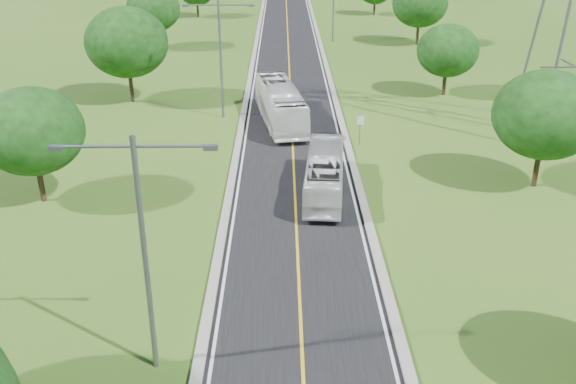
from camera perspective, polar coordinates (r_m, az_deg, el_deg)
ground at (r=71.19m, az=0.13°, el=10.37°), size 260.00×260.00×0.00m
road at (r=77.01m, az=0.08°, el=11.49°), size 8.00×150.00×0.06m
curb_left at (r=77.07m, az=-3.14°, el=11.52°), size 0.50×150.00×0.22m
curb_right at (r=77.15m, az=3.31°, el=11.53°), size 0.50×150.00×0.22m
speed_limit_sign at (r=49.95m, az=6.43°, el=5.92°), size 0.55×0.09×2.40m
streetlight_near_left at (r=24.51m, az=-12.76°, el=-4.06°), size 5.90×0.25×10.00m
streetlight_mid_left at (r=55.47m, az=-6.04°, el=12.47°), size 5.90×0.25×10.00m
tree_lb at (r=42.01m, az=-21.81°, el=5.04°), size 6.30×6.30×7.33m
tree_lc at (r=61.85m, az=-14.15°, el=12.78°), size 7.56×7.56×8.79m
tree_ld at (r=85.50m, az=-11.89°, el=15.66°), size 6.72×6.72×7.82m
tree_rb at (r=44.27m, az=21.94°, el=6.39°), size 6.72×6.72×7.82m
tree_rc at (r=64.37m, az=14.01°, el=12.10°), size 5.88×5.88×6.84m
tree_rd at (r=87.70m, az=11.65°, el=16.10°), size 7.14×7.14×8.30m
bus_outbound at (r=41.24m, az=3.27°, el=1.66°), size 3.17×9.88×2.70m
bus_inbound at (r=54.62m, az=-0.69°, el=7.82°), size 4.68×12.15×3.30m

